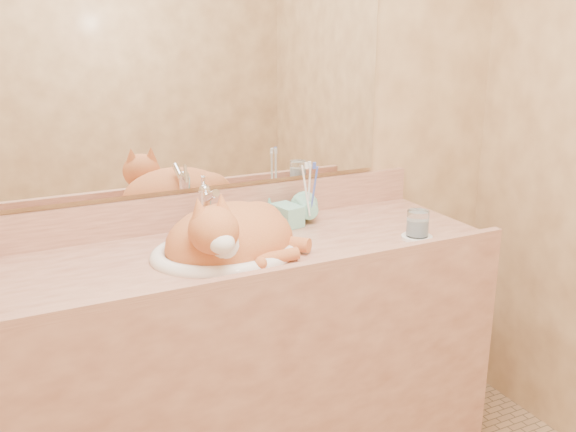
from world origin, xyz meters
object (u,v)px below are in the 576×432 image
sink_basin (225,232)px  soap_dispenser (297,206)px  toothbrush_cup (310,213)px  water_glass (418,223)px  vanity_counter (239,374)px  cat (230,234)px

sink_basin → soap_dispenser: size_ratio=2.74×
toothbrush_cup → water_glass: water_glass is taller
vanity_counter → soap_dispenser: (0.26, 0.09, 0.51)m
vanity_counter → water_glass: 0.75m
vanity_counter → cat: cat is taller
soap_dispenser → vanity_counter: bearing=-170.5°
cat → toothbrush_cup: cat is taller
toothbrush_cup → water_glass: bearing=-48.5°
water_glass → soap_dispenser: bearing=139.4°
vanity_counter → water_glass: (0.55, -0.16, 0.48)m
cat → vanity_counter: bearing=40.6°
vanity_counter → cat: 0.49m
sink_basin → soap_dispenser: (0.30, 0.11, 0.01)m
soap_dispenser → water_glass: bearing=-51.4°
cat → toothbrush_cup: 0.38m
sink_basin → cat: size_ratio=1.08×
sink_basin → cat: cat is taller
sink_basin → cat: (0.01, -0.02, -0.00)m
sink_basin → soap_dispenser: bearing=7.6°
vanity_counter → soap_dispenser: size_ratio=9.98×
vanity_counter → toothbrush_cup: bearing=19.4°
vanity_counter → water_glass: bearing=-16.2°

